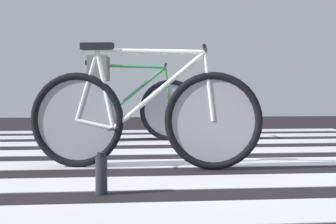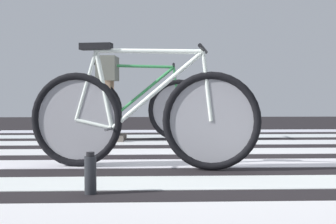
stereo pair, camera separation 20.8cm
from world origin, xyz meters
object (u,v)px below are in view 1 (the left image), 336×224
(bicycle_1_of_2, at_px, (143,117))
(bicycle_2_of_2, at_px, (126,108))
(water_bottle, at_px, (101,174))
(cyclist_2_of_2, at_px, (99,86))

(bicycle_1_of_2, relative_size, bicycle_2_of_2, 0.99)
(water_bottle, bearing_deg, cyclist_2_of_2, 93.10)
(cyclist_2_of_2, bearing_deg, water_bottle, -83.47)
(water_bottle, bearing_deg, bicycle_2_of_2, 86.86)
(bicycle_2_of_2, xyz_separation_m, water_bottle, (-0.16, -2.83, -0.27))
(cyclist_2_of_2, bearing_deg, bicycle_1_of_2, -74.61)
(bicycle_1_of_2, xyz_separation_m, water_bottle, (-0.27, -0.85, -0.27))
(bicycle_1_of_2, distance_m, bicycle_2_of_2, 1.99)
(bicycle_1_of_2, relative_size, water_bottle, 7.31)
(cyclist_2_of_2, relative_size, water_bottle, 4.18)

